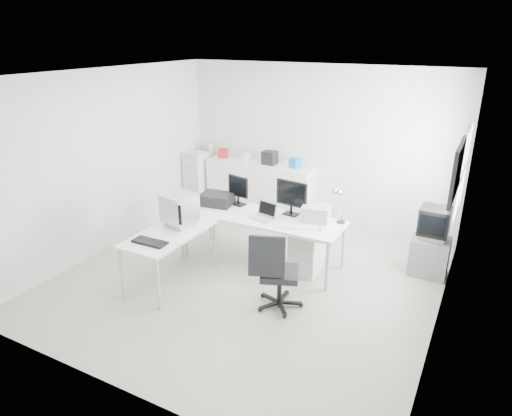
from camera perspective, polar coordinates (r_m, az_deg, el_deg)
The scene contains 30 objects.
floor at distance 6.58m, azimuth -0.82°, elevation -8.71°, with size 5.00×5.00×0.01m, color beige.
ceiling at distance 5.74m, azimuth -0.97°, elevation 16.37°, with size 5.00×5.00×0.01m, color white.
back_wall at distance 8.21m, azimuth 7.59°, elevation 7.72°, with size 5.00×0.02×2.80m, color silver.
left_wall at distance 7.50m, azimuth -17.98°, elevation 5.58°, with size 0.02×5.00×2.80m, color silver.
right_wall at distance 5.35m, azimuth 23.30°, elevation -1.17°, with size 0.02×5.00×2.80m, color silver.
window at distance 6.43m, azimuth 24.48°, elevation 4.11°, with size 0.02×1.20×1.10m, color white, non-canonical shape.
wall_picture at distance 5.30m, azimuth 23.86°, elevation 4.26°, with size 0.04×0.90×0.60m, color black, non-canonical shape.
main_desk at distance 6.86m, azimuth 0.78°, elevation -3.91°, with size 2.40×0.80×0.75m, color white, non-canonical shape.
side_desk at distance 6.45m, azimuth -10.54°, elevation -6.00°, with size 0.70×1.40×0.75m, color white, non-canonical shape.
drawer_pedestal at distance 6.67m, azimuth 6.35°, elevation -5.49°, with size 0.40×0.50×0.60m, color white.
inkjet_printer at distance 7.15m, azimuth -4.90°, elevation 1.12°, with size 0.50×0.39×0.18m, color black.
lcd_monitor_small at distance 7.08m, azimuth -2.24°, elevation 2.24°, with size 0.38×0.22×0.48m, color black, non-canonical shape.
lcd_monitor_large at distance 6.69m, azimuth 4.46°, elevation 1.25°, with size 0.50×0.20×0.52m, color black, non-canonical shape.
laptop at distance 6.56m, azimuth 0.79°, elevation -0.38°, with size 0.37×0.38×0.24m, color #B7B7BA, non-canonical shape.
white_keyboard at distance 6.33m, azimuth 5.42°, elevation -2.40°, with size 0.45×0.14×0.02m, color white.
white_mouse at distance 6.27m, azimuth 8.14°, elevation -2.54°, with size 0.07×0.07×0.07m, color white.
laser_printer at distance 6.58m, azimuth 7.50°, elevation -0.62°, with size 0.38×0.33×0.22m, color #B0B0B0.
desk_lamp at distance 6.50m, azimuth 10.69°, elevation 0.10°, with size 0.16×0.16×0.47m, color silver, non-canonical shape.
crt_monitor at distance 6.39m, azimuth -9.51°, elevation -0.45°, with size 0.36×0.36×0.42m, color #B7B7BA, non-canonical shape.
black_keyboard at distance 6.00m, azimuth -13.12°, elevation -4.16°, with size 0.47×0.19×0.03m, color black.
office_chair at distance 5.72m, azimuth 2.99°, elevation -7.71°, with size 0.60×0.60×1.04m, color #222326, non-canonical shape.
tv_cabinet at distance 7.01m, azimuth 20.84°, elevation -5.66°, with size 0.52×0.42×0.56m, color slate.
crt_tv at distance 6.81m, azimuth 21.38°, elevation -1.85°, with size 0.50×0.48×0.45m, color black, non-canonical shape.
sideboard at distance 8.61m, azimuth 0.49°, elevation 2.39°, with size 2.05×0.51×1.03m, color white.
clutter_box_a at distance 8.83m, azimuth -4.15°, elevation 6.84°, with size 0.17×0.15×0.17m, color red.
clutter_box_b at distance 8.58m, azimuth -1.29°, elevation 6.37°, with size 0.14×0.12×0.14m, color white.
clutter_box_c at distance 8.35m, azimuth 1.73°, elevation 6.31°, with size 0.24×0.22×0.24m, color black.
clutter_box_d at distance 8.16m, azimuth 4.89°, elevation 5.63°, with size 0.17×0.15×0.17m, color #1A6AB8.
clutter_bottle at distance 9.01m, azimuth -5.65°, elevation 7.26°, with size 0.07×0.07×0.22m, color white.
filing_cabinet at distance 9.08m, azimuth -7.30°, elevation 3.45°, with size 0.38×0.46×1.10m, color white.
Camera 1 is at (2.76, -5.01, 3.27)m, focal length 32.00 mm.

